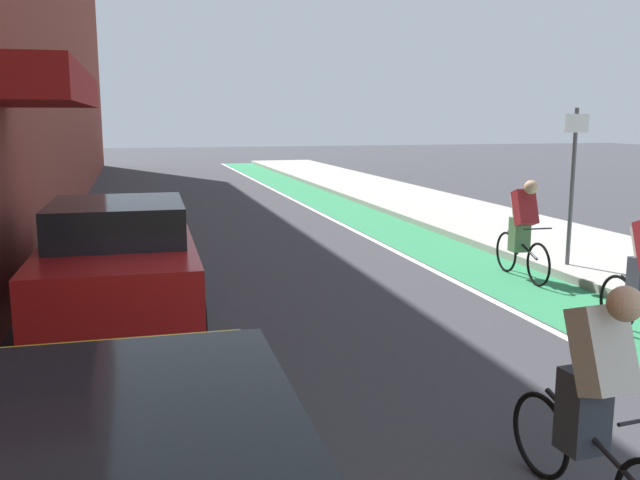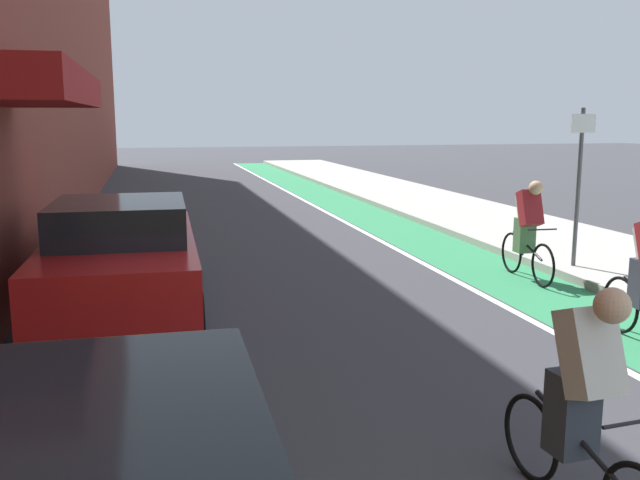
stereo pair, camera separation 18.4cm
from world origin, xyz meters
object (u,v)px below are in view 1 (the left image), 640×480
(cyclist_trailing, at_px, (523,227))
(street_sign_post, at_px, (573,173))
(parked_sedan_red, at_px, (120,256))
(cyclist_lead, at_px, (595,398))

(cyclist_trailing, distance_m, street_sign_post, 1.32)
(parked_sedan_red, xyz_separation_m, cyclist_trailing, (6.25, 0.41, 0.06))
(parked_sedan_red, xyz_separation_m, street_sign_post, (7.25, 0.58, 0.91))
(cyclist_lead, relative_size, street_sign_post, 0.64)
(parked_sedan_red, relative_size, cyclist_trailing, 2.71)
(cyclist_lead, relative_size, cyclist_trailing, 0.96)
(cyclist_lead, bearing_deg, cyclist_trailing, 62.28)
(parked_sedan_red, relative_size, street_sign_post, 1.80)
(street_sign_post, bearing_deg, cyclist_lead, -123.80)
(cyclist_trailing, bearing_deg, street_sign_post, 9.95)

